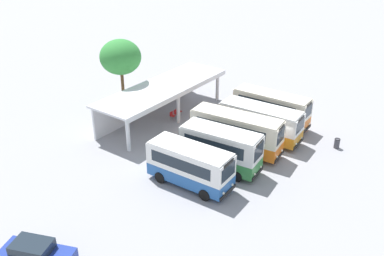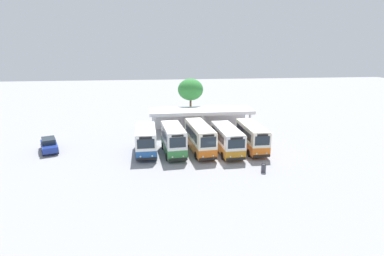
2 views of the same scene
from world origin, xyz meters
name	(u,v)px [view 1 (image 1 of 2)]	position (x,y,z in m)	size (l,w,h in m)	color
ground_plane	(273,153)	(0.00, 0.00, 0.00)	(180.00, 180.00, 0.00)	#939399
city_bus_nearest_orange	(190,164)	(-7.96, 3.02, 1.75)	(2.59, 6.68, 3.17)	black
city_bus_second_in_row	(221,148)	(-4.72, 2.40, 1.89)	(2.78, 6.67, 3.45)	black
city_bus_middle_cream	(236,131)	(-1.47, 2.89, 1.88)	(2.90, 8.12, 3.42)	black
city_bus_fourth_amber	(260,121)	(1.77, 2.27, 1.73)	(2.72, 7.60, 3.12)	black
city_bus_fifth_blue	(271,107)	(5.01, 2.80, 1.78)	(2.29, 7.53, 3.22)	black
parked_car_flank	(36,254)	(-19.89, 5.33, 0.83)	(3.22, 4.64, 1.62)	black
terminal_canopy	(159,92)	(0.12, 12.81, 2.59)	(15.42, 4.76, 3.40)	silver
waiting_chair_end_by_column	(172,115)	(0.15, 11.17, 0.52)	(0.44, 0.44, 0.86)	slate
waiting_chair_second_from_end	(176,113)	(0.77, 11.16, 0.52)	(0.44, 0.44, 0.86)	slate
waiting_chair_middle_seat	(179,111)	(1.39, 11.31, 0.52)	(0.44, 0.44, 0.86)	slate
roadside_tree_behind_canopy	(120,57)	(-0.99, 16.66, 5.78)	(4.12, 4.12, 7.56)	brown
litter_bin_apron	(337,143)	(4.13, -4.10, 0.46)	(0.49, 0.49, 0.90)	#3F3F47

